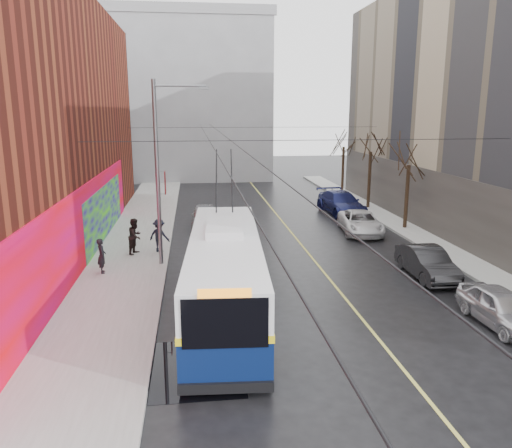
{
  "coord_description": "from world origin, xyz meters",
  "views": [
    {
      "loc": [
        -4.6,
        -14.18,
        7.59
      ],
      "look_at": [
        -1.86,
        7.48,
        2.6
      ],
      "focal_mm": 35.0,
      "sensor_mm": 36.0,
      "label": 1
    }
  ],
  "objects": [
    {
      "name": "parked_car_c",
      "position": [
        5.8,
        15.43,
        0.69
      ],
      "size": [
        2.91,
        5.22,
        1.38
      ],
      "primitive_type": "imported",
      "rotation": [
        0.0,
        0.0,
        -0.13
      ],
      "color": "silver",
      "rests_on": "ground"
    },
    {
      "name": "parked_car_d",
      "position": [
        6.29,
        21.31,
        0.84
      ],
      "size": [
        2.83,
        5.96,
        1.68
      ],
      "primitive_type": "imported",
      "rotation": [
        0.0,
        0.0,
        0.08
      ],
      "color": "#161B50",
      "rests_on": "ground"
    },
    {
      "name": "following_car",
      "position": [
        -3.91,
        18.25,
        0.75
      ],
      "size": [
        1.9,
        4.44,
        1.5
      ],
      "primitive_type": "imported",
      "rotation": [
        0.0,
        0.0,
        -0.03
      ],
      "color": "silver",
      "rests_on": "ground"
    },
    {
      "name": "pedestrian_a",
      "position": [
        -8.94,
        8.86,
        0.97
      ],
      "size": [
        0.53,
        0.68,
        1.65
      ],
      "primitive_type": "imported",
      "rotation": [
        0.0,
        0.0,
        1.82
      ],
      "color": "black",
      "rests_on": "sidewalk_left"
    },
    {
      "name": "tree_far",
      "position": [
        9.0,
        30.0,
        5.14
      ],
      "size": [
        3.2,
        3.2,
        6.57
      ],
      "color": "black",
      "rests_on": "ground"
    },
    {
      "name": "building_far",
      "position": [
        -6.0,
        44.99,
        9.02
      ],
      "size": [
        20.5,
        12.1,
        18.0
      ],
      "color": "gray",
      "rests_on": "ground"
    },
    {
      "name": "tree_mid",
      "position": [
        9.0,
        23.0,
        5.25
      ],
      "size": [
        3.2,
        3.2,
        6.68
      ],
      "color": "black",
      "rests_on": "ground"
    },
    {
      "name": "tree_near",
      "position": [
        9.0,
        16.0,
        4.98
      ],
      "size": [
        3.2,
        3.2,
        6.4
      ],
      "color": "black",
      "rests_on": "ground"
    },
    {
      "name": "pedestrian_c",
      "position": [
        -6.5,
        12.16,
        1.05
      ],
      "size": [
        1.33,
        1.1,
        1.79
      ],
      "primitive_type": "imported",
      "rotation": [
        0.0,
        0.0,
        2.7
      ],
      "color": "black",
      "rests_on": "sidewalk_left"
    },
    {
      "name": "puddle",
      "position": [
        -4.64,
        -0.37,
        0.0
      ],
      "size": [
        2.71,
        3.68,
        0.01
      ],
      "primitive_type": "cube",
      "color": "black",
      "rests_on": "ground"
    },
    {
      "name": "sidewalk_right",
      "position": [
        9.0,
        12.0,
        0.07
      ],
      "size": [
        2.0,
        60.0,
        0.15
      ],
      "primitive_type": "cube",
      "color": "gray",
      "rests_on": "ground"
    },
    {
      "name": "lane_line",
      "position": [
        1.5,
        14.0,
        0.0
      ],
      "size": [
        0.12,
        50.0,
        0.01
      ],
      "primitive_type": "cube",
      "color": "#BFB74C",
      "rests_on": "ground"
    },
    {
      "name": "sidewalk_left",
      "position": [
        -8.0,
        12.0,
        0.07
      ],
      "size": [
        4.0,
        60.0,
        0.15
      ],
      "primitive_type": "cube",
      "color": "gray",
      "rests_on": "ground"
    },
    {
      "name": "pigeons_flying",
      "position": [
        -2.47,
        10.3,
        7.33
      ],
      "size": [
        4.11,
        3.17,
        1.49
      ],
      "color": "slate"
    },
    {
      "name": "parked_car_a",
      "position": [
        6.25,
        1.36,
        0.68
      ],
      "size": [
        1.69,
        4.0,
        1.35
      ],
      "primitive_type": "imported",
      "rotation": [
        0.0,
        0.0,
        0.02
      ],
      "color": "silver",
      "rests_on": "ground"
    },
    {
      "name": "parked_car_b",
      "position": [
        6.03,
        6.72,
        0.71
      ],
      "size": [
        1.6,
        4.34,
        1.42
      ],
      "primitive_type": "imported",
      "rotation": [
        0.0,
        0.0,
        -0.02
      ],
      "color": "black",
      "rests_on": "ground"
    },
    {
      "name": "streetlight_pole",
      "position": [
        -6.14,
        10.0,
        4.85
      ],
      "size": [
        2.65,
        0.6,
        9.0
      ],
      "color": "slate",
      "rests_on": "ground"
    },
    {
      "name": "trolleybus",
      "position": [
        -3.5,
        3.82,
        1.61
      ],
      "size": [
        3.44,
        12.32,
        5.78
      ],
      "rotation": [
        0.0,
        0.0,
        -0.06
      ],
      "color": "#081742",
      "rests_on": "ground"
    },
    {
      "name": "pedestrian_b",
      "position": [
        -7.73,
        11.95,
        1.1
      ],
      "size": [
        1.03,
        1.14,
        1.91
      ],
      "primitive_type": "imported",
      "rotation": [
        0.0,
        0.0,
        1.17
      ],
      "color": "black",
      "rests_on": "sidewalk_left"
    },
    {
      "name": "ground",
      "position": [
        0.0,
        0.0,
        0.0
      ],
      "size": [
        140.0,
        140.0,
        0.0
      ],
      "primitive_type": "plane",
      "color": "black",
      "rests_on": "ground"
    },
    {
      "name": "catenary_wires",
      "position": [
        -2.54,
        14.77,
        6.25
      ],
      "size": [
        18.0,
        60.0,
        0.22
      ],
      "color": "black"
    }
  ]
}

